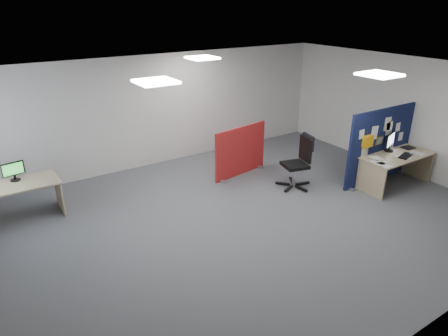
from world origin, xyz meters
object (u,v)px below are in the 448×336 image
navy_divider (380,146)px  main_desk (395,162)px  monitor_main (390,141)px  red_divider (241,151)px  office_chair (300,158)px  monitor_second (13,171)px  second_desk (15,193)px

navy_divider → main_desk: 0.48m
monitor_main → red_divider: red_divider is taller
monitor_main → red_divider: 3.35m
monitor_main → red_divider: bearing=121.4°
office_chair → navy_divider: bearing=-10.1°
main_desk → red_divider: size_ratio=1.11×
monitor_main → main_desk: bearing=-118.8°
navy_divider → monitor_second: bearing=159.2°
monitor_main → monitor_second: size_ratio=1.17×
navy_divider → monitor_second: navy_divider is taller
monitor_main → red_divider: size_ratio=0.30×
second_desk → red_divider: bearing=-6.6°
monitor_main → office_chair: size_ratio=0.40×
navy_divider → office_chair: navy_divider is taller
main_desk → monitor_second: size_ratio=4.32×
main_desk → office_chair: (-1.81, 1.09, 0.11)m
navy_divider → office_chair: (-1.69, 0.74, -0.19)m
monitor_main → second_desk: size_ratio=0.30×
monitor_main → office_chair: bearing=135.9°
main_desk → second_desk: same height
red_divider → second_desk: (-4.74, 0.55, -0.03)m
second_desk → monitor_second: (0.06, 0.14, 0.38)m
monitor_second → office_chair: size_ratio=0.34×
red_divider → monitor_second: bearing=161.8°
office_chair → monitor_second: bearing=173.6°
second_desk → monitor_second: 0.41m
monitor_main → monitor_second: monitor_main is taller
main_desk → navy_divider: bearing=108.2°
second_desk → monitor_second: size_ratio=3.91×
monitor_main → navy_divider: bearing=120.9°
red_divider → second_desk: red_divider is taller
main_desk → office_chair: size_ratio=1.47×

